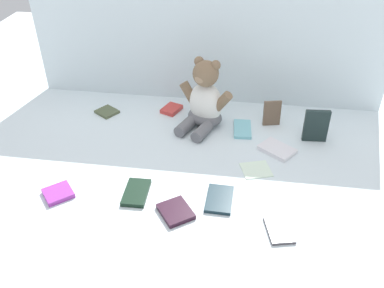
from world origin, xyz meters
The scene contains 15 objects.
ground_plane centered at (0.00, 0.00, 0.00)m, with size 3.20×3.20×0.00m, color silver.
backdrop_drape centered at (0.00, 0.44, 0.31)m, with size 1.62×0.03×0.62m, color silver.
teddy_bear centered at (0.02, 0.20, 0.11)m, with size 0.25×0.26×0.30m.
book_case_0 centered at (0.33, 0.04, 0.01)m, with size 0.09×0.13×0.02m, color silver.
book_case_1 centered at (0.25, -0.10, 0.00)m, with size 0.10×0.11×0.01m, color silver.
book_case_2 centered at (0.19, 0.17, 0.01)m, with size 0.07×0.14×0.01m, color #78C1CD.
book_case_3 centered at (-0.01, -0.36, 0.01)m, with size 0.10×0.11×0.02m, color black.
book_case_4 centered at (0.33, -0.39, 0.01)m, with size 0.08×0.12×0.01m, color #4A454B.
book_case_5 centered at (-0.43, -0.33, 0.01)m, with size 0.09×0.09×0.02m, color #892F91.
book_case_6 centered at (-0.16, -0.29, 0.01)m, with size 0.08×0.14×0.02m, color black.
book_case_7 centered at (0.13, -0.28, 0.01)m, with size 0.09×0.14×0.01m, color #152932.
book_case_8 centered at (0.31, 0.24, 0.06)m, with size 0.08×0.01×0.11m, color brown.
book_case_9 centered at (0.49, 0.14, 0.07)m, with size 0.10×0.02×0.14m, color #1B2928.
book_case_10 centered at (-0.44, 0.23, 0.01)m, with size 0.08×0.09×0.01m, color #4C5539.
book_case_11 centered at (-0.15, 0.29, 0.01)m, with size 0.07×0.09×0.02m, color #C73934.
Camera 1 is at (0.18, -1.32, 0.97)m, focal length 38.06 mm.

